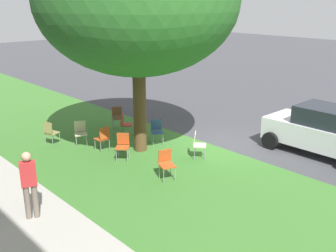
# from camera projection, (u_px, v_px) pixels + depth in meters

# --- Properties ---
(ground) EXTENTS (80.00, 80.00, 0.00)m
(ground) POSITION_uv_depth(u_px,v_px,m) (222.00, 145.00, 14.21)
(ground) COLOR #424247
(grass_verge) EXTENTS (48.00, 6.00, 0.01)m
(grass_verge) POSITION_uv_depth(u_px,v_px,m) (155.00, 170.00, 12.13)
(grass_verge) COLOR #3D752D
(grass_verge) RESTS_ON ground
(sidewalk_strip) EXTENTS (48.00, 2.80, 0.01)m
(sidewalk_strip) POSITION_uv_depth(u_px,v_px,m) (14.00, 223.00, 9.27)
(sidewalk_strip) COLOR #ADA89E
(sidewalk_strip) RESTS_ON ground
(street_tree) EXTENTS (6.39, 6.39, 7.34)m
(street_tree) POSITION_uv_depth(u_px,v_px,m) (137.00, 0.00, 12.27)
(street_tree) COLOR brown
(street_tree) RESTS_ON ground
(chair_0) EXTENTS (0.59, 0.59, 0.88)m
(chair_0) POSITION_uv_depth(u_px,v_px,m) (125.00, 123.00, 15.08)
(chair_0) COLOR #B7332D
(chair_0) RESTS_ON ground
(chair_1) EXTENTS (0.57, 0.57, 0.88)m
(chair_1) POSITION_uv_depth(u_px,v_px,m) (157.00, 130.00, 14.27)
(chair_1) COLOR #335184
(chair_1) RESTS_ON ground
(chair_2) EXTENTS (0.55, 0.55, 0.88)m
(chair_2) POSITION_uv_depth(u_px,v_px,m) (118.00, 116.00, 15.97)
(chair_2) COLOR brown
(chair_2) RESTS_ON ground
(chair_3) EXTENTS (0.59, 0.59, 0.88)m
(chair_3) POSITION_uv_depth(u_px,v_px,m) (123.00, 144.00, 12.83)
(chair_3) COLOR #C64C1E
(chair_3) RESTS_ON ground
(chair_4) EXTENTS (0.54, 0.53, 0.88)m
(chair_4) POSITION_uv_depth(u_px,v_px,m) (166.00, 162.00, 11.44)
(chair_4) COLOR #C64C1E
(chair_4) RESTS_ON ground
(chair_5) EXTENTS (0.51, 0.52, 0.88)m
(chair_5) POSITION_uv_depth(u_px,v_px,m) (50.00, 131.00, 14.10)
(chair_5) COLOR olive
(chair_5) RESTS_ON ground
(chair_6) EXTENTS (0.43, 0.43, 0.88)m
(chair_6) POSITION_uv_depth(u_px,v_px,m) (103.00, 137.00, 13.53)
(chair_6) COLOR #C64C1E
(chair_6) RESTS_ON ground
(chair_7) EXTENTS (0.56, 0.56, 0.88)m
(chair_7) POSITION_uv_depth(u_px,v_px,m) (80.00, 131.00, 14.09)
(chair_7) COLOR beige
(chair_7) RESTS_ON ground
(chair_8) EXTENTS (0.59, 0.59, 0.88)m
(chair_8) POSITION_uv_depth(u_px,v_px,m) (198.00, 143.00, 12.95)
(chair_8) COLOR beige
(chair_8) RESTS_ON ground
(parked_car) EXTENTS (3.70, 1.92, 1.65)m
(parked_car) POSITION_uv_depth(u_px,v_px,m) (323.00, 130.00, 13.21)
(parked_car) COLOR silver
(parked_car) RESTS_ON ground
(pedestrian_1) EXTENTS (0.32, 0.41, 1.69)m
(pedestrian_1) POSITION_uv_depth(u_px,v_px,m) (29.00, 183.00, 9.25)
(pedestrian_1) COLOR #726659
(pedestrian_1) RESTS_ON ground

